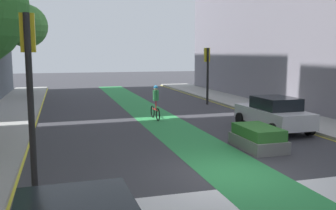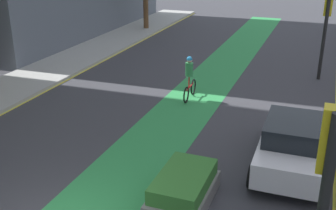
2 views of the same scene
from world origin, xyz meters
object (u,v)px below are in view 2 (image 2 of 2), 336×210
(traffic_signal_far_right, at_px, (326,21))
(cyclist_in_lane, at_px, (190,77))
(median_planter, at_px, (184,189))
(traffic_signal_near_right, at_px, (325,193))
(car_white_right_far, at_px, (294,143))

(traffic_signal_far_right, distance_m, cyclist_in_lane, 7.15)
(cyclist_in_lane, distance_m, median_planter, 7.43)
(traffic_signal_near_right, relative_size, traffic_signal_far_right, 1.08)
(car_white_right_far, xyz_separation_m, median_planter, (-2.38, -2.79, -0.40))
(median_planter, bearing_deg, car_white_right_far, 49.56)
(car_white_right_far, height_order, median_planter, car_white_right_far)
(traffic_signal_near_right, height_order, median_planter, traffic_signal_near_right)
(traffic_signal_near_right, relative_size, cyclist_in_lane, 2.28)
(traffic_signal_far_right, relative_size, cyclist_in_lane, 2.11)
(car_white_right_far, relative_size, median_planter, 1.84)
(car_white_right_far, bearing_deg, traffic_signal_far_right, 87.58)
(traffic_signal_near_right, bearing_deg, cyclist_in_lane, 117.37)
(traffic_signal_far_right, distance_m, median_planter, 12.49)
(traffic_signal_far_right, relative_size, car_white_right_far, 0.93)
(traffic_signal_far_right, xyz_separation_m, cyclist_in_lane, (-4.93, -4.86, -1.78))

